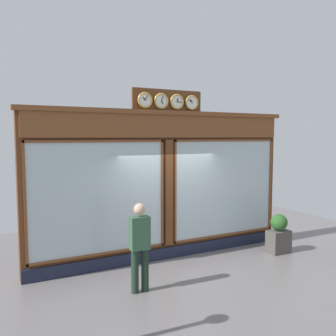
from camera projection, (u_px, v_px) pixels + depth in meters
name	position (u px, v px, depth m)	size (l,w,h in m)	color
ground_plane	(243.00, 307.00, 6.14)	(14.00, 14.00, 0.00)	slate
shop_facade	(166.00, 184.00, 8.57)	(6.72, 0.42, 4.00)	#5B3319
pedestrian	(140.00, 244.00, 6.67)	(0.37, 0.24, 1.69)	#1C2F21
planter_box	(278.00, 242.00, 9.01)	(0.56, 0.36, 0.56)	#4C4742
planter_shrub	(279.00, 222.00, 8.97)	(0.42, 0.42, 0.42)	#285623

